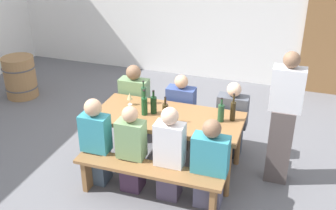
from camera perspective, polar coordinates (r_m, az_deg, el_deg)
ground_plane at (r=5.41m, az=0.00°, el=-8.58°), size 24.00×24.00×0.00m
wooden_door at (r=7.62m, az=21.89°, el=8.87°), size 0.90×0.06×2.10m
tasting_table at (r=5.06m, az=0.00°, el=-2.37°), size 1.84×0.81×0.75m
bench_near at (r=4.67m, az=-2.81°, el=-9.76°), size 1.74×0.30×0.45m
bench_far at (r=5.80m, az=2.23°, el=-1.95°), size 1.74×0.30×0.45m
wine_bottle_0 at (r=5.29m, az=-3.43°, el=1.42°), size 0.07×0.07×0.32m
wine_bottle_1 at (r=4.89m, az=7.45°, el=-1.06°), size 0.08×0.08×0.31m
wine_bottle_2 at (r=5.04m, az=-2.04°, el=0.06°), size 0.08×0.08×0.31m
wine_bottle_3 at (r=4.92m, az=9.11°, el=-0.78°), size 0.06×0.06×0.35m
wine_bottle_4 at (r=5.00m, az=-3.34°, el=-0.09°), size 0.08×0.08×0.33m
wine_bottle_5 at (r=4.81m, az=-0.39°, el=-1.10°), size 0.07×0.07×0.34m
wine_glass_0 at (r=5.09m, az=-0.26°, el=0.18°), size 0.07×0.07×0.15m
wine_glass_1 at (r=5.27m, az=-5.41°, el=1.20°), size 0.07×0.07×0.17m
seated_guest_near_0 at (r=4.94m, az=-10.07°, el=-5.29°), size 0.34×0.24×1.12m
seated_guest_near_1 at (r=4.77m, az=-5.14°, el=-6.44°), size 0.32×0.24×1.10m
seated_guest_near_2 at (r=4.60m, az=0.24°, el=-7.12°), size 0.33×0.24×1.16m
seated_guest_near_3 at (r=4.53m, az=5.89°, el=-8.56°), size 0.40×0.24×1.09m
seated_guest_far_0 at (r=5.80m, az=-4.69°, el=0.06°), size 0.41×0.24×1.13m
seated_guest_far_1 at (r=5.60m, az=1.77°, el=-1.22°), size 0.38×0.24×1.08m
seated_guest_far_2 at (r=5.47m, az=8.93°, el=-2.38°), size 0.40×0.24×1.07m
standing_host at (r=4.96m, az=15.86°, el=-2.22°), size 0.37×0.24×1.67m
wine_barrel at (r=7.63m, az=-20.06°, el=3.72°), size 0.58×0.58×0.73m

